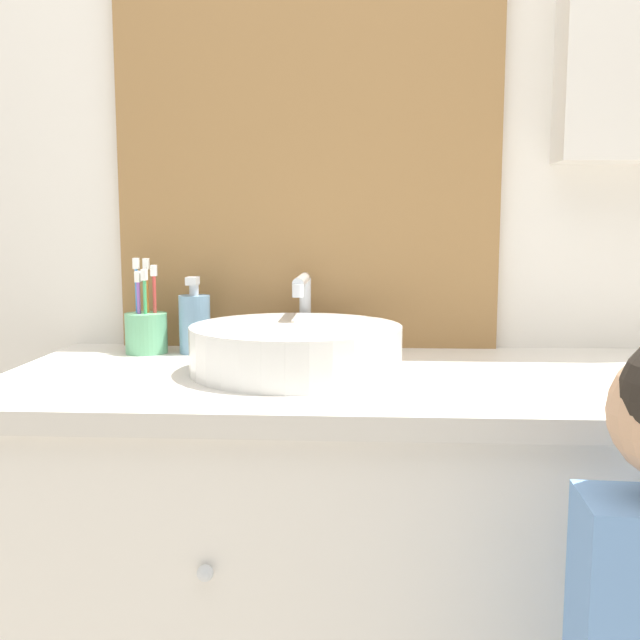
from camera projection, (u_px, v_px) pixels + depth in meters
name	position (u px, v px, depth m)	size (l,w,h in m)	color
wall_back	(427.00, 139.00, 1.50)	(3.20, 0.18, 2.50)	silver
vanity_counter	(422.00, 598.00, 1.29)	(1.48, 0.58, 0.83)	silver
sink_basin	(297.00, 347.00, 1.26)	(0.37, 0.42, 0.16)	silver
toothbrush_holder	(146.00, 330.00, 1.45)	(0.08, 0.08, 0.19)	#66B27F
soap_dispenser	(195.00, 323.00, 1.44)	(0.06, 0.06, 0.16)	#6B93B2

